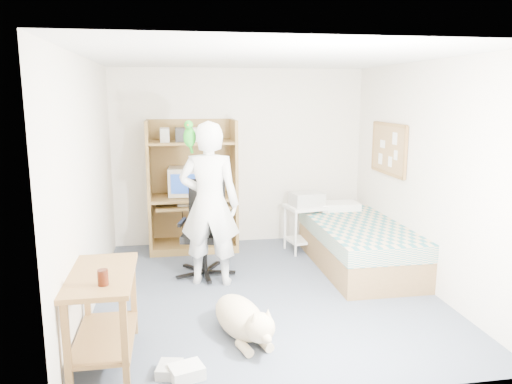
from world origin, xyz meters
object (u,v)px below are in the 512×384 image
Objects in this scene: side_desk at (103,304)px; person at (209,204)px; dog at (242,319)px; bed at (358,244)px; computer_hutch at (192,191)px; office_chair at (205,242)px; printer_cart at (306,221)px.

person is (0.98, 1.58, 0.43)m from side_desk.
person reaches higher than dog.
dog is at bearing -136.37° from bed.
side_desk is 1.91m from person.
bed is (2.00, -1.12, -0.53)m from computer_hutch.
office_chair is at bearing -69.88° from person.
computer_hutch is 1.61× the size of office_chair.
computer_hutch reaches higher than side_desk.
office_chair is 0.61m from person.
person is 2.88× the size of printer_cart.
person is at bearing -172.77° from bed.
bed reaches higher than printer_cart.
side_desk is at bearing -106.14° from computer_hutch.
person is at bearing 58.17° from side_desk.
office_chair is at bearing 80.77° from dog.
side_desk is 0.90× the size of office_chair.
side_desk is (-2.85, -1.82, 0.21)m from bed.
bed is at bearing 11.36° from office_chair.
office_chair is at bearing 177.83° from bed.
person reaches higher than office_chair.
office_chair is 0.60× the size of person.
office_chair reaches higher than dog.
bed is 2.02× the size of side_desk.
dog is 2.67m from printer_cart.
person is (-1.87, -0.24, 0.64)m from bed.
bed is 1.09× the size of person.
printer_cart is (1.43, 0.67, 0.03)m from office_chair.
computer_hutch is 1.80× the size of side_desk.
printer_cart is (1.53, -0.38, -0.39)m from computer_hutch.
computer_hutch is at bearing 155.44° from printer_cart.
printer_cart is (-0.47, 0.74, 0.14)m from bed.
side_desk is 0.92× the size of dog.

